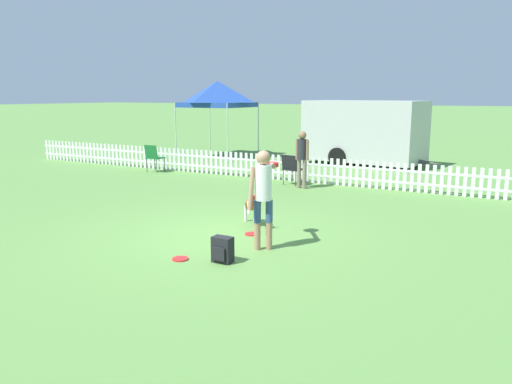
# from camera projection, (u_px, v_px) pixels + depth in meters

# --- Properties ---
(ground_plane) EXTENTS (240.00, 240.00, 0.00)m
(ground_plane) POSITION_uv_depth(u_px,v_px,m) (221.00, 236.00, 9.28)
(ground_plane) COLOR #5B8C42
(handler_person) EXTENTS (0.54, 1.12, 1.68)m
(handler_person) POSITION_uv_depth(u_px,v_px,m) (264.00, 187.00, 8.31)
(handler_person) COLOR tan
(handler_person) RESTS_ON ground_plane
(leaping_dog) EXTENTS (0.78, 1.00, 0.71)m
(leaping_dog) POSITION_uv_depth(u_px,v_px,m) (252.00, 204.00, 9.95)
(leaping_dog) COLOR brown
(leaping_dog) RESTS_ON ground_plane
(frisbee_near_handler) EXTENTS (0.26, 0.26, 0.02)m
(frisbee_near_handler) POSITION_uv_depth(u_px,v_px,m) (180.00, 259.00, 7.93)
(frisbee_near_handler) COLOR red
(frisbee_near_handler) RESTS_ON ground_plane
(frisbee_near_dog) EXTENTS (0.26, 0.26, 0.02)m
(frisbee_near_dog) POSITION_uv_depth(u_px,v_px,m) (252.00, 234.00, 9.35)
(frisbee_near_dog) COLOR red
(frisbee_near_dog) RESTS_ON ground_plane
(backpack_on_grass) EXTENTS (0.32, 0.23, 0.41)m
(backpack_on_grass) POSITION_uv_depth(u_px,v_px,m) (222.00, 250.00, 7.77)
(backpack_on_grass) COLOR black
(backpack_on_grass) RESTS_ON ground_plane
(picket_fence) EXTENTS (24.75, 0.04, 0.77)m
(picket_fence) POSITION_uv_depth(u_px,v_px,m) (335.00, 172.00, 14.43)
(picket_fence) COLOR white
(picket_fence) RESTS_ON ground_plane
(folding_chair_blue_left) EXTENTS (0.61, 0.63, 0.88)m
(folding_chair_blue_left) POSITION_uv_depth(u_px,v_px,m) (292.00, 167.00, 14.38)
(folding_chair_blue_left) COLOR #333338
(folding_chair_blue_left) RESTS_ON ground_plane
(folding_chair_center) EXTENTS (0.51, 0.53, 0.93)m
(folding_chair_center) POSITION_uv_depth(u_px,v_px,m) (154.00, 156.00, 16.77)
(folding_chair_center) COLOR #333338
(folding_chair_center) RESTS_ON ground_plane
(canopy_tent_main) EXTENTS (2.55, 2.55, 3.14)m
(canopy_tent_main) POSITION_uv_depth(u_px,v_px,m) (217.00, 94.00, 20.67)
(canopy_tent_main) COLOR silver
(canopy_tent_main) RESTS_ON ground_plane
(spectator_standing) EXTENTS (0.41, 0.27, 1.60)m
(spectator_standing) POSITION_uv_depth(u_px,v_px,m) (302.00, 154.00, 13.79)
(spectator_standing) COLOR #7A705B
(spectator_standing) RESTS_ON ground_plane
(equipment_trailer) EXTENTS (5.18, 2.62, 2.36)m
(equipment_trailer) POSITION_uv_depth(u_px,v_px,m) (364.00, 131.00, 18.52)
(equipment_trailer) COLOR #B7B7B7
(equipment_trailer) RESTS_ON ground_plane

